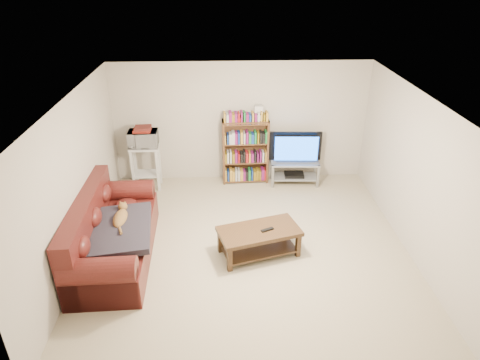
{
  "coord_description": "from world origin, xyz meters",
  "views": [
    {
      "loc": [
        -0.35,
        -5.53,
        4.06
      ],
      "look_at": [
        -0.1,
        0.4,
        1.0
      ],
      "focal_mm": 32.0,
      "sensor_mm": 36.0,
      "label": 1
    }
  ],
  "objects_px": {
    "sofa": "(109,237)",
    "bookshelf": "(245,151)",
    "coffee_table": "(259,237)",
    "tv_stand": "(294,169)"
  },
  "relations": [
    {
      "from": "sofa",
      "to": "bookshelf",
      "type": "bearing_deg",
      "value": 46.08
    },
    {
      "from": "coffee_table",
      "to": "sofa",
      "type": "bearing_deg",
      "value": 162.92
    },
    {
      "from": "tv_stand",
      "to": "bookshelf",
      "type": "relative_size",
      "value": 0.74
    },
    {
      "from": "coffee_table",
      "to": "tv_stand",
      "type": "height_order",
      "value": "tv_stand"
    },
    {
      "from": "tv_stand",
      "to": "sofa",
      "type": "bearing_deg",
      "value": -141.3
    },
    {
      "from": "bookshelf",
      "to": "coffee_table",
      "type": "bearing_deg",
      "value": -90.31
    },
    {
      "from": "sofa",
      "to": "coffee_table",
      "type": "xyz_separation_m",
      "value": [
        2.26,
        -0.03,
        -0.04
      ]
    },
    {
      "from": "bookshelf",
      "to": "tv_stand",
      "type": "bearing_deg",
      "value": -10.12
    },
    {
      "from": "coffee_table",
      "to": "bookshelf",
      "type": "xyz_separation_m",
      "value": [
        -0.08,
        2.47,
        0.37
      ]
    },
    {
      "from": "coffee_table",
      "to": "tv_stand",
      "type": "relative_size",
      "value": 1.37
    }
  ]
}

